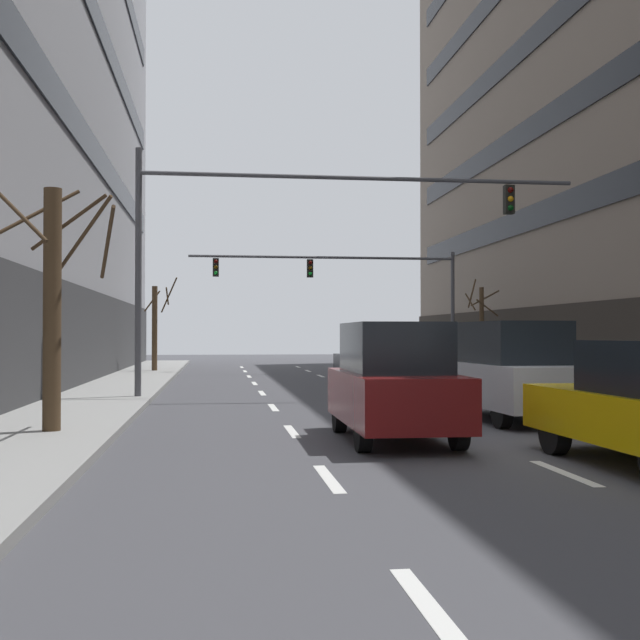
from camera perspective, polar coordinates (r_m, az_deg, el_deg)
The scene contains 34 objects.
ground_plane at distance 14.07m, azimuth 11.75°, elevation -8.46°, with size 120.00×120.00×0.00m, color #424247.
sidewalk_left at distance 13.67m, azimuth -20.77°, elevation -8.34°, with size 2.85×80.00×0.14m, color gray.
lane_stripe_l1_s2 at distance 5.67m, azimuth 8.01°, elevation -19.74°, with size 0.16×2.00×0.01m, color silver.
lane_stripe_l1_s3 at distance 10.44m, azimuth 0.60°, elevation -11.07°, with size 0.16×2.00×0.01m, color silver.
lane_stripe_l1_s4 at distance 15.36m, azimuth -1.99°, elevation -7.83°, with size 0.16×2.00×0.01m, color silver.
lane_stripe_l1_s5 at distance 20.32m, azimuth -3.31°, elevation -6.16°, with size 0.16×2.00×0.01m, color silver.
lane_stripe_l1_s6 at distance 25.29m, azimuth -4.10°, elevation -5.15°, with size 0.16×2.00×0.01m, color silver.
lane_stripe_l1_s7 at distance 30.27m, azimuth -4.64°, elevation -4.46°, with size 0.16×2.00×0.01m, color silver.
lane_stripe_l1_s8 at distance 35.26m, azimuth -5.02°, elevation -3.97°, with size 0.16×2.00×0.01m, color silver.
lane_stripe_l1_s9 at distance 40.25m, azimuth -5.30°, elevation -3.61°, with size 0.16×2.00×0.01m, color silver.
lane_stripe_l1_s10 at distance 45.24m, azimuth -5.53°, elevation -3.32°, with size 0.16×2.00×0.01m, color silver.
lane_stripe_l2_s3 at distance 11.30m, azimuth 16.81°, elevation -10.25°, with size 0.16×2.00×0.01m, color silver.
lane_stripe_l2_s4 at distance 15.96m, azimuth 9.39°, elevation -7.56°, with size 0.16×2.00×0.01m, color silver.
lane_stripe_l2_s5 at distance 20.77m, azimuth 5.40°, elevation -6.05°, with size 0.16×2.00×0.01m, color silver.
lane_stripe_l2_s6 at distance 25.66m, azimuth 2.93°, elevation -5.09°, with size 0.16×2.00×0.01m, color silver.
lane_stripe_l2_s7 at distance 30.58m, azimuth 1.26°, elevation -4.43°, with size 0.16×2.00×0.01m, color silver.
lane_stripe_l2_s8 at distance 35.52m, azimuth 0.05°, elevation -3.96°, with size 0.16×2.00×0.01m, color silver.
lane_stripe_l2_s9 at distance 40.48m, azimuth -0.86°, elevation -3.60°, with size 0.16×2.00×0.01m, color silver.
lane_stripe_l2_s10 at distance 45.45m, azimuth -1.57°, elevation -3.31°, with size 0.16×2.00×0.01m, color silver.
lane_stripe_l3_s4 at distance 17.12m, azimuth 19.57°, elevation -7.07°, with size 0.16×2.00×0.01m, color silver.
lane_stripe_l3_s5 at distance 21.67m, azimuth 13.55°, elevation -5.81°, with size 0.16×2.00×0.01m, color silver.
lane_stripe_l3_s6 at distance 26.39m, azimuth 9.66°, elevation -4.96°, with size 0.16×2.00×0.01m, color silver.
lane_stripe_l3_s7 at distance 31.20m, azimuth 6.97°, elevation -4.36°, with size 0.16×2.00×0.01m, color silver.
lane_stripe_l3_s8 at distance 36.06m, azimuth 5.01°, elevation -3.91°, with size 0.16×2.00×0.01m, color silver.
lane_stripe_l3_s9 at distance 40.95m, azimuth 3.51°, elevation -3.56°, with size 0.16×2.00×0.01m, color silver.
lane_stripe_l3_s10 at distance 45.87m, azimuth 2.34°, elevation -3.29°, with size 0.16×2.00×0.01m, color silver.
car_driving_0 at distance 17.62m, azimuth 13.40°, elevation -3.53°, with size 1.99×4.40×2.10m.
car_driving_1 at distance 34.50m, azimuth 3.01°, elevation -2.71°, with size 1.87×4.38×1.64m.
car_driving_2 at distance 14.02m, azimuth 5.22°, elevation -4.35°, with size 1.79×4.21×2.03m.
traffic_signal_0 at distance 22.85m, azimuth -2.65°, elevation 6.74°, with size 12.51×0.35×6.81m.
traffic_signal_1 at distance 38.16m, azimuth 2.42°, elevation 2.84°, with size 12.58×0.35×5.63m.
street_tree_0 at distance 38.65m, azimuth -11.50°, elevation -0.39°, with size 1.59×1.68×4.35m.
street_tree_1 at distance 37.46m, azimuth 11.27°, elevation -0.35°, with size 1.62×1.59×4.24m.
street_tree_3 at distance 15.00m, azimuth -18.24°, elevation 1.30°, with size 2.45×2.22×4.46m.
Camera 1 is at (-4.55, -13.18, 1.83)m, focal length 45.49 mm.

